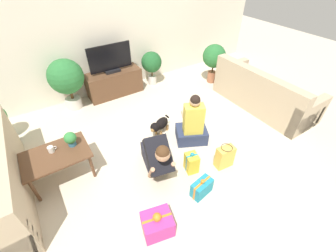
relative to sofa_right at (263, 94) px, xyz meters
name	(u,v)px	position (x,y,z in m)	size (l,w,h in m)	color
ground_plane	(170,155)	(-2.41, -0.18, -0.31)	(16.00, 16.00, 0.00)	beige
wall_back	(100,33)	(-2.41, 2.45, 0.99)	(8.40, 0.06, 2.60)	silver
sofa_right	(263,94)	(0.00, 0.00, 0.00)	(0.88, 2.09, 0.86)	tan
coffee_table	(56,157)	(-3.98, 0.33, 0.11)	(0.89, 0.60, 0.48)	brown
tv_console	(114,83)	(-2.39, 2.15, -0.03)	(1.20, 0.46, 0.55)	brown
tv	(110,60)	(-2.39, 2.15, 0.51)	(0.93, 0.20, 0.59)	black
potted_plant_corner_right	(214,58)	(-0.15, 1.39, 0.32)	(0.54, 0.54, 0.94)	#A36042
potted_plant_back_left	(66,78)	(-3.34, 2.10, 0.37)	(0.68, 0.68, 1.06)	beige
potted_plant_back_right	(152,64)	(-1.44, 2.10, 0.22)	(0.48, 0.48, 0.80)	beige
person_kneeling	(157,156)	(-2.76, -0.35, 0.05)	(0.49, 0.84, 0.80)	#23232D
person_sitting	(192,126)	(-1.89, -0.07, 0.03)	(0.64, 0.61, 0.95)	#283351
dog	(160,125)	(-2.27, 0.39, -0.10)	(0.51, 0.31, 0.33)	black
gift_box_a	(157,224)	(-3.22, -1.13, -0.17)	(0.41, 0.37, 0.35)	#CC3389
gift_box_b	(192,163)	(-2.30, -0.60, -0.15)	(0.21, 0.23, 0.37)	yellow
gift_box_c	(202,188)	(-2.44, -1.01, -0.18)	(0.33, 0.21, 0.29)	teal
gift_bag_a	(225,157)	(-1.82, -0.80, -0.12)	(0.29, 0.19, 0.40)	#E5B74C
mug	(51,149)	(-4.00, 0.41, 0.22)	(0.12, 0.08, 0.09)	silver
tabletop_plant	(70,139)	(-3.72, 0.39, 0.29)	(0.17, 0.17, 0.22)	#336B84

